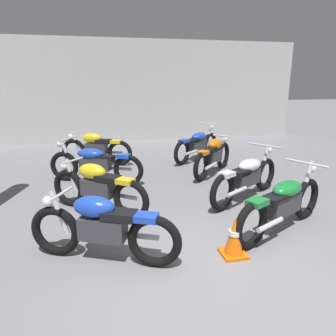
{
  "coord_description": "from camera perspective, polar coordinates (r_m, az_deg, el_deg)",
  "views": [
    {
      "loc": [
        -1.3,
        -2.94,
        2.18
      ],
      "look_at": [
        0.0,
        2.75,
        0.55
      ],
      "focal_mm": 33.56,
      "sensor_mm": 36.0,
      "label": 1
    }
  ],
  "objects": [
    {
      "name": "motorcycle_right_row_0",
      "position": [
        4.92,
        20.16,
        -5.99
      ],
      "size": [
        1.98,
        1.14,
        0.97
      ],
      "color": "black",
      "rests_on": "ground"
    },
    {
      "name": "motorcycle_left_row_3",
      "position": [
        8.58,
        -12.94,
        3.65
      ],
      "size": [
        1.86,
        0.87,
        0.88
      ],
      "color": "black",
      "rests_on": "ground"
    },
    {
      "name": "motorcycle_left_row_2",
      "position": [
        7.01,
        -13.16,
        0.93
      ],
      "size": [
        2.02,
        1.07,
        0.97
      ],
      "color": "black",
      "rests_on": "ground"
    },
    {
      "name": "motorcycle_left_row_1",
      "position": [
        5.42,
        -12.68,
        -3.3
      ],
      "size": [
        1.6,
        1.32,
        0.88
      ],
      "color": "black",
      "rests_on": "ground"
    },
    {
      "name": "traffic_cone",
      "position": [
        4.18,
        11.95,
        -12.14
      ],
      "size": [
        0.32,
        0.32,
        0.54
      ],
      "color": "orange",
      "rests_on": "ground"
    },
    {
      "name": "ground_plane",
      "position": [
        3.88,
        9.61,
        -18.83
      ],
      "size": [
        60.0,
        60.0,
        0.0
      ],
      "primitive_type": "plane",
      "color": "gray"
    },
    {
      "name": "motorcycle_right_row_2",
      "position": [
        7.56,
        8.24,
        2.29
      ],
      "size": [
        1.45,
        1.49,
        0.88
      ],
      "color": "black",
      "rests_on": "ground"
    },
    {
      "name": "motorcycle_left_row_0",
      "position": [
        3.98,
        -11.89,
        -10.39
      ],
      "size": [
        1.84,
        0.92,
        0.88
      ],
      "color": "black",
      "rests_on": "ground"
    },
    {
      "name": "motorcycle_right_row_1",
      "position": [
        6.05,
        14.09,
        -1.48
      ],
      "size": [
        1.89,
        1.26,
        0.97
      ],
      "color": "black",
      "rests_on": "ground"
    },
    {
      "name": "motorcycle_right_row_3",
      "position": [
        8.93,
        5.34,
        4.4
      ],
      "size": [
        1.73,
        1.49,
        0.97
      ],
      "color": "black",
      "rests_on": "ground"
    },
    {
      "name": "back_wall",
      "position": [
        11.8,
        -6.74,
        13.68
      ],
      "size": [
        12.72,
        0.24,
        3.6
      ],
      "primitive_type": "cube",
      "color": "#BCBAB7",
      "rests_on": "ground"
    }
  ]
}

